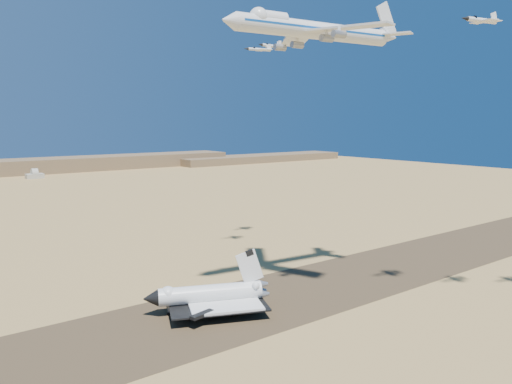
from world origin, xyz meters
TOP-DOWN VIEW (x-y plane):
  - ground at (0.00, 0.00)m, footprint 1200.00×1200.00m
  - runway at (0.00, 0.00)m, footprint 600.00×50.00m
  - ridgeline at (65.32, 527.31)m, footprint 960.00×90.00m
  - shuttle at (-14.38, 3.56)m, footprint 44.39×37.24m
  - carrier_747 at (22.76, -6.23)m, footprint 77.08×59.29m
  - crew_a at (-7.43, -0.70)m, footprint 0.42×0.60m
  - crew_b at (-6.55, -5.00)m, footprint 0.57×0.95m
  - crew_c at (-7.19, -2.74)m, footprint 1.09×0.86m
  - chase_jet_a at (55.89, -50.51)m, footprint 15.86×9.00m
  - chase_jet_d at (40.30, 46.58)m, footprint 13.58×7.85m
  - chase_jet_e at (58.50, 60.60)m, footprint 15.09×8.06m

SIDE VIEW (x-z plane):
  - ground at x=0.00m, z-range 0.00..0.00m
  - runway at x=0.00m, z-range 0.00..0.06m
  - crew_a at x=-7.43m, z-range 0.06..1.63m
  - crew_c at x=-7.19m, z-range 0.06..1.72m
  - crew_b at x=-6.55m, z-range 0.06..1.99m
  - shuttle at x=-14.38m, z-range -4.99..16.60m
  - ridgeline at x=65.32m, z-range -1.37..16.63m
  - carrier_747 at x=22.76m, z-range 88.47..107.63m
  - chase_jet_a at x=55.89m, z-range 96.38..100.38m
  - chase_jet_d at x=40.30m, z-range 96.92..100.37m
  - chase_jet_e at x=58.50m, z-range 101.56..105.32m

